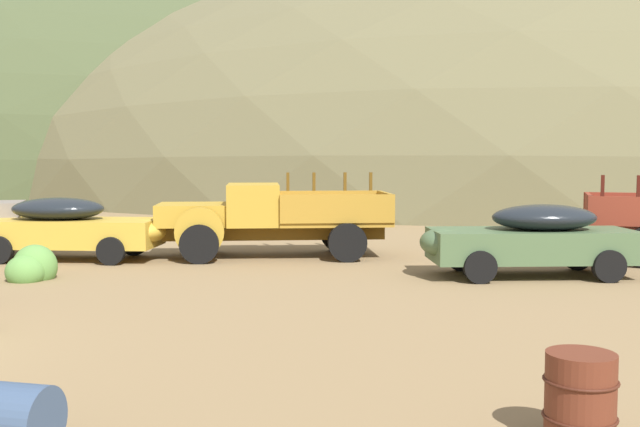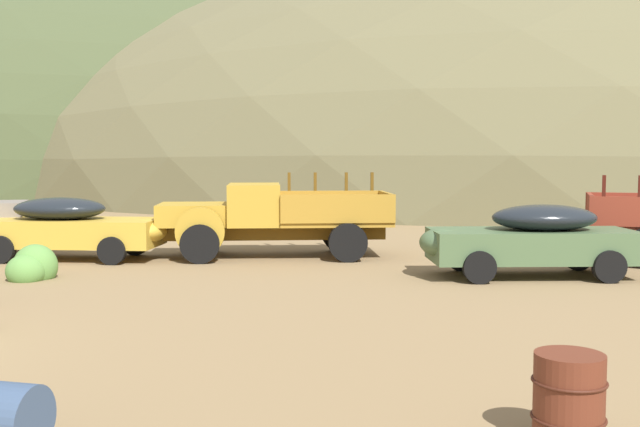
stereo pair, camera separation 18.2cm
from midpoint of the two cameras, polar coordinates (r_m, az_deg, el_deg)
The scene contains 7 objects.
hill_far_right at distance 67.16m, azimuth -14.92°, elevation 2.05°, with size 118.29×51.51×36.43m, color #424C2D.
hill_far_left at distance 72.17m, azimuth 14.72°, elevation 2.21°, with size 92.49×88.51×37.47m, color brown.
car_faded_yellow at distance 19.77m, azimuth -17.91°, elevation -1.00°, with size 4.82×2.15×1.57m.
truck_mustard at distance 19.31m, azimuth -4.46°, elevation -0.37°, with size 6.07×2.86×2.16m.
car_weathered_green at distance 16.72m, azimuth 15.75°, elevation -1.91°, with size 4.68×2.07×1.57m.
oil_drum_spare at distance 7.33m, azimuth 19.15°, elevation -13.25°, with size 0.67×0.67×0.84m.
bush_front_left at distance 16.92m, azimuth -20.94°, elevation -3.97°, with size 0.98×1.08×0.95m.
Camera 2 is at (7.08, -9.26, 2.61)m, focal length 41.92 mm.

